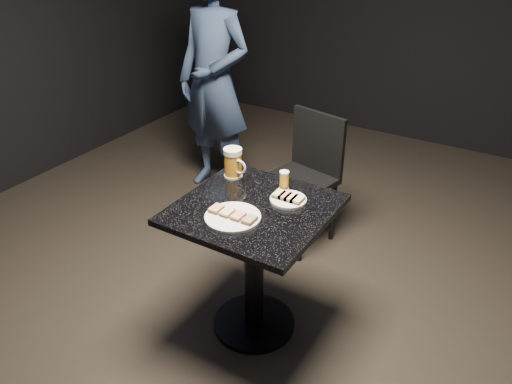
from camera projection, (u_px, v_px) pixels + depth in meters
The scene contains 10 objects.
floor at pixel (254, 324), 2.72m from camera, with size 6.00×6.00×0.00m, color black.
plate_large at pixel (233, 217), 2.26m from camera, with size 0.26×0.26×0.01m, color white.
plate_small at pixel (288, 200), 2.40m from camera, with size 0.18×0.18×0.01m, color silver.
patron at pixel (214, 82), 3.69m from camera, with size 0.63×0.42×1.74m, color navy.
table at pixel (254, 248), 2.47m from camera, with size 0.70×0.70×0.75m.
beer_mug at pixel (233, 163), 2.59m from camera, with size 0.14×0.10×0.16m.
beer_tumbler at pixel (284, 180), 2.48m from camera, with size 0.05×0.05×0.10m.
chair at pixel (306, 171), 3.23m from camera, with size 0.48×0.48×0.87m.
canapes_on_plate_large at pixel (233, 214), 2.25m from camera, with size 0.23×0.07×0.02m.
canapes_on_plate_small at pixel (288, 197), 2.39m from camera, with size 0.15×0.07×0.02m.
Camera 1 is at (1.06, -1.72, 1.97)m, focal length 35.00 mm.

